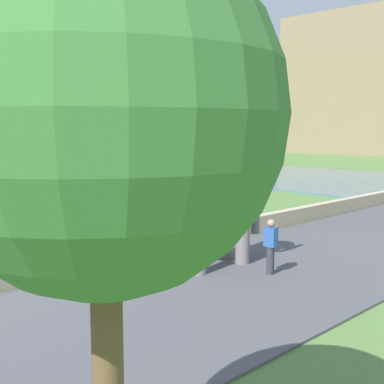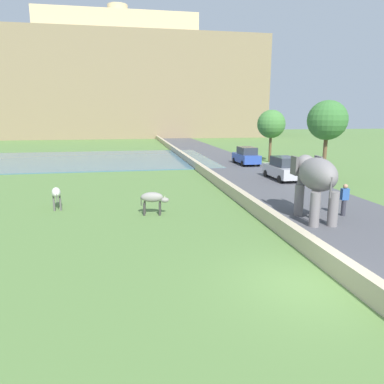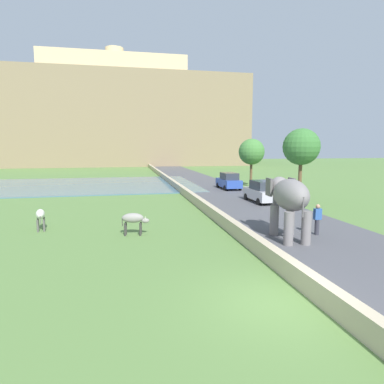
# 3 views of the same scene
# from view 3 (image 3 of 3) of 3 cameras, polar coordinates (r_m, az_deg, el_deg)

# --- Properties ---
(ground_plane) EXTENTS (220.00, 220.00, 0.00)m
(ground_plane) POSITION_cam_3_polar(r_m,az_deg,el_deg) (10.22, 14.95, -18.37)
(ground_plane) COLOR #567A3D
(road_surface) EXTENTS (7.00, 120.00, 0.06)m
(road_surface) POSITION_cam_3_polar(r_m,az_deg,el_deg) (29.96, 6.41, -0.72)
(road_surface) COLOR #4C4C51
(road_surface) RESTS_ON ground
(barrier_wall) EXTENTS (0.40, 110.00, 0.69)m
(barrier_wall) POSITION_cam_3_polar(r_m,az_deg,el_deg) (27.03, 0.06, -0.92)
(barrier_wall) COLOR tan
(barrier_wall) RESTS_ON ground
(lake) EXTENTS (36.00, 18.00, 0.08)m
(lake) POSITION_cam_3_polar(r_m,az_deg,el_deg) (41.32, -25.28, 0.94)
(lake) COLOR #426B84
(lake) RESTS_ON ground
(hill_distant) EXTENTS (64.00, 28.00, 21.76)m
(hill_distant) POSITION_cam_3_polar(r_m,az_deg,el_deg) (89.18, -13.07, 11.78)
(hill_distant) COLOR #897556
(hill_distant) RESTS_ON ground
(fort_on_hill) EXTENTS (36.38, 8.00, 7.71)m
(fort_on_hill) POSITION_cam_3_polar(r_m,az_deg,el_deg) (91.24, -13.24, 20.54)
(fort_on_hill) COLOR #D6BC89
(fort_on_hill) RESTS_ON hill_distant
(elephant) EXTENTS (1.62, 3.52, 2.99)m
(elephant) POSITION_cam_3_polar(r_m,az_deg,el_deg) (16.32, 16.56, -1.06)
(elephant) COLOR slate
(elephant) RESTS_ON ground
(person_beside_elephant) EXTENTS (0.36, 0.22, 1.63)m
(person_beside_elephant) POSITION_cam_3_polar(r_m,az_deg,el_deg) (17.65, 21.11, -4.45)
(person_beside_elephant) COLOR #33333D
(person_beside_elephant) RESTS_ON ground
(car_silver) EXTENTS (1.82, 4.01, 1.80)m
(car_silver) POSITION_cam_3_polar(r_m,az_deg,el_deg) (26.88, 12.15, 0.04)
(car_silver) COLOR #B7B7BC
(car_silver) RESTS_ON ground
(car_blue) EXTENTS (1.83, 4.02, 1.80)m
(car_blue) POSITION_cam_3_polar(r_m,az_deg,el_deg) (34.84, 6.46, 1.92)
(car_blue) COLOR #2D4CA8
(car_blue) RESTS_ON ground
(cow_white) EXTENTS (0.65, 1.42, 1.15)m
(cow_white) POSITION_cam_3_polar(r_m,az_deg,el_deg) (19.45, -25.03, -3.66)
(cow_white) COLOR silver
(cow_white) RESTS_ON ground
(cow_grey) EXTENTS (1.42, 0.61, 1.15)m
(cow_grey) POSITION_cam_3_polar(r_m,az_deg,el_deg) (16.88, -10.15, -4.70)
(cow_grey) COLOR gray
(cow_grey) RESTS_ON ground
(tree_near) EXTENTS (2.85, 2.85, 5.93)m
(tree_near) POSITION_cam_3_polar(r_m,az_deg,el_deg) (27.00, 18.61, 7.46)
(tree_near) COLOR brown
(tree_near) RESTS_ON ground
(tree_mid) EXTENTS (2.92, 2.92, 5.42)m
(tree_mid) POSITION_cam_3_polar(r_m,az_deg,el_deg) (37.54, 10.40, 6.92)
(tree_mid) COLOR brown
(tree_mid) RESTS_ON ground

